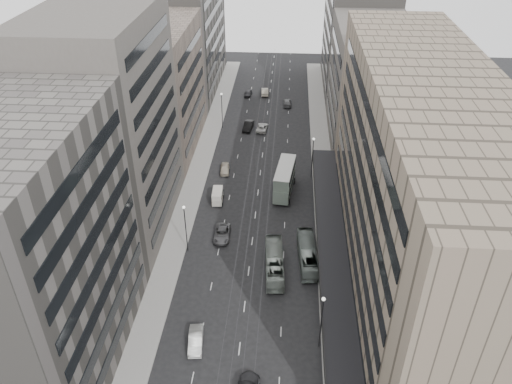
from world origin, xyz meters
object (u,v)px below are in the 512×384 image
(sedan_1, at_px, (196,340))
(sedan_2, at_px, (222,234))
(panel_van, at_px, (218,196))
(bus_far, at_px, (274,262))
(double_decker, at_px, (285,179))
(bus_near, at_px, (307,254))

(sedan_1, distance_m, sedan_2, 21.37)
(panel_van, bearing_deg, bus_far, -60.89)
(sedan_1, bearing_deg, double_decker, 67.37)
(bus_far, relative_size, sedan_1, 2.21)
(sedan_2, bearing_deg, bus_far, -41.39)
(bus_far, distance_m, double_decker, 20.91)
(sedan_2, bearing_deg, bus_near, -21.60)
(bus_near, relative_size, bus_far, 0.98)
(sedan_1, xyz_separation_m, sedan_2, (0.57, 21.36, -0.05))
(bus_far, distance_m, sedan_1, 16.90)
(bus_near, bearing_deg, panel_van, -47.76)
(sedan_1, height_order, sedan_2, sedan_1)
(double_decker, bearing_deg, panel_van, -154.63)
(panel_van, distance_m, sedan_1, 31.23)
(double_decker, distance_m, panel_van, 12.31)
(bus_near, relative_size, sedan_1, 2.17)
(panel_van, bearing_deg, sedan_1, -90.12)
(bus_near, distance_m, panel_van, 21.28)
(bus_near, relative_size, panel_van, 2.68)
(panel_van, xyz_separation_m, sedan_1, (1.45, -31.19, -0.52))
(double_decker, xyz_separation_m, panel_van, (-11.58, -3.86, -1.57))
(sedan_1, bearing_deg, bus_far, 50.81)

